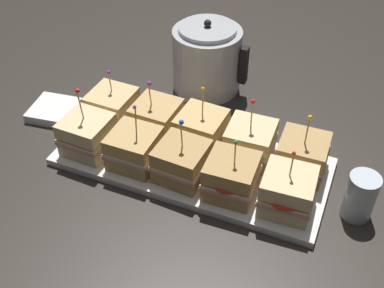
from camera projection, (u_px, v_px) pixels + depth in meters
name	position (u px, v px, depth m)	size (l,w,h in m)	color
ground_plane	(192.00, 164.00, 1.14)	(6.00, 6.00, 0.00)	#2D2823
serving_platter	(192.00, 162.00, 1.14)	(0.64, 0.27, 0.02)	white
sandwich_front_far_left	(88.00, 135.00, 1.13)	(0.11, 0.11, 0.17)	beige
sandwich_front_left	(134.00, 148.00, 1.10)	(0.11, 0.11, 0.16)	tan
sandwich_front_center	(181.00, 161.00, 1.06)	(0.12, 0.12, 0.16)	tan
sandwich_front_right	(231.00, 177.00, 1.03)	(0.11, 0.12, 0.15)	tan
sandwich_front_far_right	(288.00, 192.00, 0.99)	(0.12, 0.12, 0.15)	beige
sandwich_back_far_left	(113.00, 107.00, 1.22)	(0.11, 0.11, 0.14)	#DBB77A
sandwich_back_left	(157.00, 119.00, 1.18)	(0.11, 0.11, 0.15)	tan
sandwich_back_center	(200.00, 130.00, 1.14)	(0.12, 0.12, 0.16)	tan
sandwich_back_right	(250.00, 142.00, 1.11)	(0.11, 0.11, 0.17)	beige
sandwich_back_far_right	(302.00, 156.00, 1.07)	(0.11, 0.11, 0.17)	tan
kettle_steel	(207.00, 59.00, 1.33)	(0.21, 0.19, 0.21)	#B7BABF
drinking_glass	(360.00, 196.00, 0.99)	(0.06, 0.06, 0.11)	silver
napkin_stack	(54.00, 110.00, 1.29)	(0.13, 0.13, 0.02)	white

